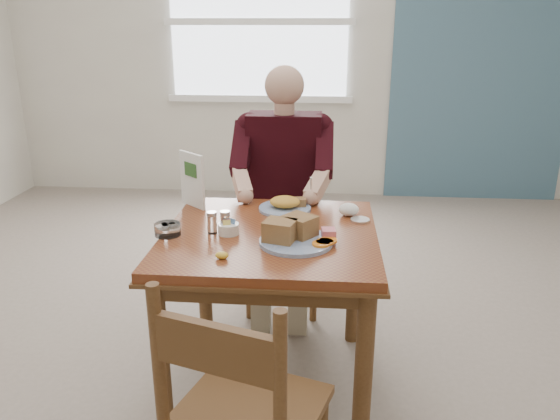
# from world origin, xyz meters

# --- Properties ---
(floor) EXTENTS (6.00, 6.00, 0.00)m
(floor) POSITION_xyz_m (0.00, 0.00, 0.00)
(floor) COLOR #73695D
(floor) RESTS_ON ground
(wall_back) EXTENTS (5.50, 0.00, 5.50)m
(wall_back) POSITION_xyz_m (0.00, 3.00, 1.40)
(wall_back) COLOR beige
(wall_back) RESTS_ON ground
(accent_panel) EXTENTS (1.60, 0.02, 2.80)m
(accent_panel) POSITION_xyz_m (1.60, 2.98, 1.40)
(accent_panel) COLOR #416479
(accent_panel) RESTS_ON ground
(lemon_wedge) EXTENTS (0.06, 0.05, 0.03)m
(lemon_wedge) POSITION_xyz_m (-0.15, -0.29, 0.76)
(lemon_wedge) COLOR gold
(lemon_wedge) RESTS_ON table
(napkin) EXTENTS (0.10, 0.08, 0.06)m
(napkin) POSITION_xyz_m (0.34, 0.24, 0.78)
(napkin) COLOR white
(napkin) RESTS_ON table
(metal_dish) EXTENTS (0.11, 0.11, 0.01)m
(metal_dish) POSITION_xyz_m (0.39, 0.16, 0.76)
(metal_dish) COLOR silver
(metal_dish) RESTS_ON table
(window) EXTENTS (1.72, 0.04, 1.42)m
(window) POSITION_xyz_m (-0.40, 2.97, 1.60)
(window) COLOR white
(window) RESTS_ON wall_back
(table) EXTENTS (0.92, 0.92, 0.75)m
(table) POSITION_xyz_m (0.00, 0.00, 0.64)
(table) COLOR brown
(table) RESTS_ON ground
(chair_far) EXTENTS (0.42, 0.42, 0.95)m
(chair_far) POSITION_xyz_m (0.00, 0.80, 0.48)
(chair_far) COLOR brown
(chair_far) RESTS_ON ground
(chair_near) EXTENTS (0.53, 0.53, 0.95)m
(chair_near) POSITION_xyz_m (-0.00, -0.84, 0.48)
(chair_near) COLOR brown
(chair_near) RESTS_ON ground
(diner) EXTENTS (0.53, 0.56, 1.39)m
(diner) POSITION_xyz_m (0.00, 0.71, 0.81)
(diner) COLOR tan
(diner) RESTS_ON chair_far
(near_plate) EXTENTS (0.39, 0.39, 0.10)m
(near_plate) POSITION_xyz_m (0.11, -0.11, 0.79)
(near_plate) COLOR white
(near_plate) RESTS_ON table
(far_plate) EXTENTS (0.28, 0.28, 0.07)m
(far_plate) POSITION_xyz_m (0.04, 0.29, 0.77)
(far_plate) COLOR white
(far_plate) RESTS_ON table
(caddy) EXTENTS (0.11, 0.11, 0.07)m
(caddy) POSITION_xyz_m (-0.17, -0.04, 0.77)
(caddy) COLOR white
(caddy) RESTS_ON table
(shakers) EXTENTS (0.11, 0.07, 0.09)m
(shakers) POSITION_xyz_m (-0.22, -0.03, 0.80)
(shakers) COLOR white
(shakers) RESTS_ON table
(creamer) EXTENTS (0.13, 0.13, 0.05)m
(creamer) POSITION_xyz_m (-0.42, -0.07, 0.78)
(creamer) COLOR white
(creamer) RESTS_ON table
(menu) EXTENTS (0.14, 0.13, 0.26)m
(menu) POSITION_xyz_m (-0.41, 0.31, 0.88)
(menu) COLOR white
(menu) RESTS_ON table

